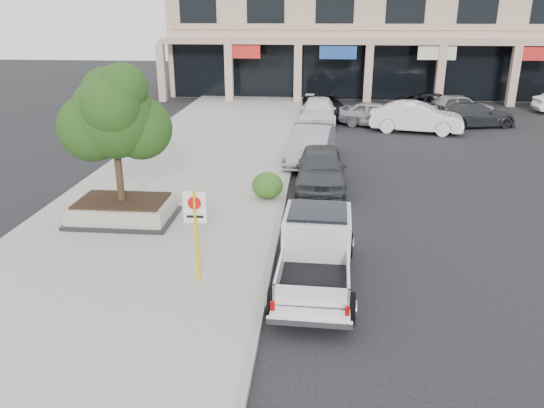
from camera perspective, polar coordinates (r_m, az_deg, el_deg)
The scene contains 18 objects.
ground at distance 13.48m, azimuth 6.11°, elevation -8.29°, with size 120.00×120.00×0.00m, color black.
sidewalk at distance 19.64m, azimuth -10.33°, elevation 1.03°, with size 8.00×52.00×0.15m, color gray.
curb at distance 18.99m, azimuth 1.25°, elevation 0.69°, with size 0.20×52.00×0.15m, color gray.
strip_mall at distance 46.58m, azimuth 16.24°, elevation 17.35°, with size 40.55×12.43×9.50m.
planter at distance 17.32m, azimuth -15.74°, elevation -0.63°, with size 3.20×2.20×0.68m.
planter_tree at distance 16.64m, azimuth -16.07°, elevation 9.05°, with size 2.90×2.55×4.00m.
no_parking_sign at distance 12.67m, azimuth -8.21°, elevation -2.14°, with size 0.55×0.09×2.30m.
hedge at distance 18.58m, azimuth -0.49°, elevation 2.02°, with size 1.10×0.99×0.94m, color #204714.
pickup_truck at distance 13.02m, azimuth 4.69°, elevation -5.36°, with size 1.89×5.10×1.61m, color silver, non-canonical shape.
curb_car_a at distance 20.18m, azimuth 5.27°, elevation 3.89°, with size 1.84×4.58×1.56m, color #333639.
curb_car_b at distance 23.62m, azimuth 4.18°, elevation 6.39°, with size 1.70×4.89×1.61m, color gray.
curb_car_c at distance 32.05m, azimuth 5.01°, elevation 9.88°, with size 2.06×5.06×1.47m, color silver.
curb_car_d at distance 34.20m, azimuth 5.61°, elevation 10.48°, with size 2.38×5.17×1.44m, color black.
lot_car_a at distance 31.61m, azimuth 11.15°, elevation 9.43°, with size 1.72×4.27×1.46m, color #989BA0.
lot_car_b at distance 30.70m, azimuth 15.29°, elevation 8.98°, with size 1.74×5.00×1.65m, color white.
lot_car_c at distance 33.27m, azimuth 20.96°, elevation 8.95°, with size 1.94×4.78×1.39m, color #282A2D.
lot_car_d at distance 35.80m, azimuth 17.32°, elevation 10.14°, with size 2.42×5.25×1.46m, color black.
lot_car_e at distance 35.50m, azimuth 19.36°, elevation 9.90°, with size 1.82×4.52×1.54m, color gray.
Camera 1 is at (-0.35, -11.87, 6.39)m, focal length 35.00 mm.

